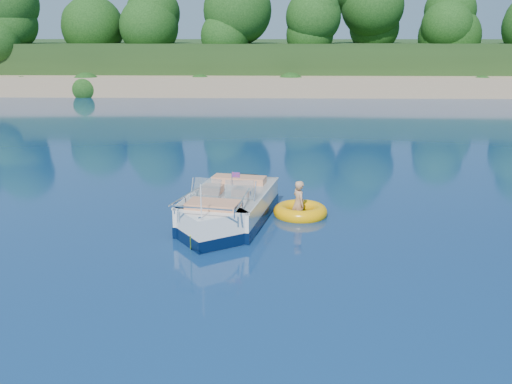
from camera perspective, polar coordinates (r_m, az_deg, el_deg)
ground at (r=11.23m, az=-0.32°, el=-9.36°), size 160.00×160.00×0.00m
shoreline at (r=74.06m, az=1.34°, el=12.55°), size 170.00×59.00×6.00m
treeline at (r=51.21m, az=1.29°, el=16.37°), size 150.00×7.12×8.19m
motorboat at (r=14.67m, az=-2.95°, el=-1.90°), size 2.56×5.25×1.77m
tow_tube at (r=15.44m, az=4.45°, el=-1.98°), size 1.50×1.50×0.39m
boy at (r=15.38m, az=4.19°, el=-2.44°), size 0.59×0.77×1.39m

